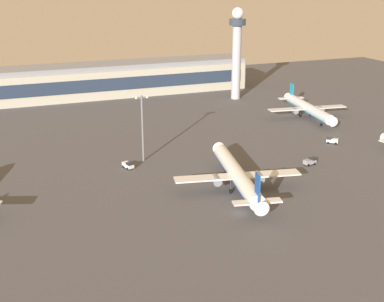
# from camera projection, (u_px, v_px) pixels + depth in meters

# --- Properties ---
(ground_plane) EXTENTS (416.00, 416.00, 0.00)m
(ground_plane) POSITION_uv_depth(u_px,v_px,m) (239.00, 213.00, 131.64)
(ground_plane) COLOR #4C4C51
(terminal_building) EXTENTS (170.87, 22.40, 16.40)m
(terminal_building) POSITION_uv_depth(u_px,v_px,m) (84.00, 81.00, 255.71)
(terminal_building) COLOR #B2AD99
(terminal_building) RESTS_ON ground
(control_tower) EXTENTS (8.00, 8.00, 44.26)m
(control_tower) POSITION_uv_depth(u_px,v_px,m) (237.00, 47.00, 246.84)
(control_tower) COLOR #A8A8B2
(control_tower) RESTS_ON ground
(airplane_mid_apron) EXTENTS (36.55, 46.69, 12.04)m
(airplane_mid_apron) POSITION_uv_depth(u_px,v_px,m) (237.00, 175.00, 144.74)
(airplane_mid_apron) COLOR silver
(airplane_mid_apron) RESTS_ON ground
(airplane_terminal_side) EXTENTS (35.03, 44.84, 11.52)m
(airplane_terminal_side) POSITION_uv_depth(u_px,v_px,m) (308.00, 108.00, 218.71)
(airplane_terminal_side) COLOR silver
(airplane_terminal_side) RESTS_ON ground
(baggage_tractor) EXTENTS (4.36, 4.26, 2.25)m
(baggage_tractor) POSITION_uv_depth(u_px,v_px,m) (332.00, 140.00, 186.18)
(baggage_tractor) COLOR white
(baggage_tractor) RESTS_ON ground
(maintenance_van) EXTENTS (3.17, 4.55, 2.25)m
(maintenance_van) POSITION_uv_depth(u_px,v_px,m) (128.00, 165.00, 161.89)
(maintenance_van) COLOR white
(maintenance_van) RESTS_ON ground
(cargo_loader) EXTENTS (4.41, 2.63, 2.25)m
(cargo_loader) POSITION_uv_depth(u_px,v_px,m) (310.00, 161.00, 165.01)
(cargo_loader) COLOR gray
(cargo_loader) RESTS_ON ground
(apron_light_west) EXTENTS (4.80, 0.90, 22.08)m
(apron_light_west) POSITION_uv_depth(u_px,v_px,m) (142.00, 124.00, 165.03)
(apron_light_west) COLOR slate
(apron_light_west) RESTS_ON ground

